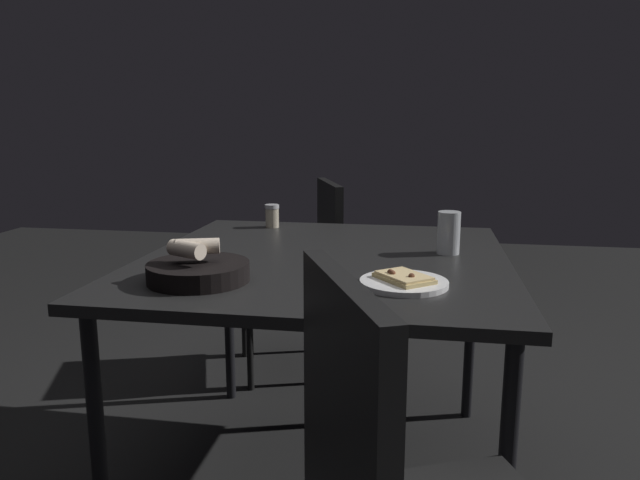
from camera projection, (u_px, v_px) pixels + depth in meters
name	position (u px, v px, depth m)	size (l,w,h in m)	color
ground	(325.00, 478.00, 1.99)	(8.00, 8.00, 0.00)	black
dining_table	(325.00, 274.00, 1.85)	(1.10, 1.16, 0.76)	black
pizza_plate	(404.00, 281.00, 1.52)	(0.22, 0.22, 0.04)	white
bread_basket	(198.00, 270.00, 1.55)	(0.27, 0.27, 0.11)	black
beer_glass	(449.00, 235.00, 1.86)	(0.07, 0.07, 0.13)	silver
pepper_shaker	(272.00, 217.00, 2.31)	(0.05, 0.05, 0.09)	#BFB299
chair_far	(304.00, 262.00, 2.77)	(0.57, 0.57, 0.89)	black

